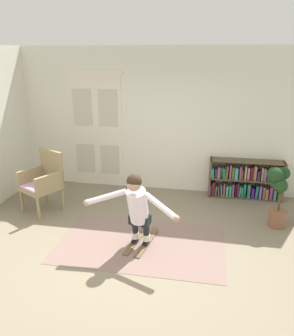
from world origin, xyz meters
The scene contains 9 objects.
ground_plane centered at (0.00, 0.00, 0.00)m, with size 7.20×7.20×0.00m, color #7C705A.
back_wall centered at (0.00, 2.60, 1.45)m, with size 6.00×0.10×2.90m, color silver.
double_door centered at (-1.41, 2.54, 1.23)m, with size 1.22×0.05×2.45m.
rug centered at (-0.01, 0.31, 0.00)m, with size 2.51×1.52×0.01m, color #80655E.
bookshelf centered at (1.68, 2.39, 0.35)m, with size 1.43×0.30×0.78m.
wicker_chair centered at (-1.97, 1.16, 0.58)m, with size 0.81×0.81×1.10m.
potted_plant centered at (2.07, 1.29, 0.67)m, with size 0.39×0.38×1.03m.
skis_pair centered at (0.00, 0.34, 0.02)m, with size 0.41×0.84×0.07m.
person_skier centered at (-0.03, 0.19, 0.70)m, with size 1.40×0.70×1.13m.
Camera 1 is at (0.89, -3.95, 2.72)m, focal length 35.12 mm.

